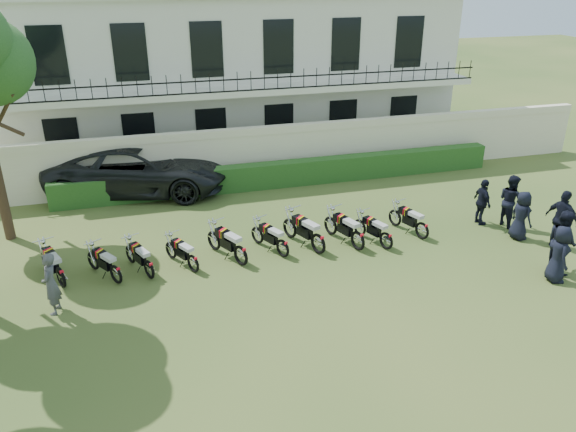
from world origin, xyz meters
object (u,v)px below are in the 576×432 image
motorcycle_6 (318,239)px  motorcycle_9 (422,227)px  officer_0 (559,254)px  officer_3 (521,215)px  officer_5 (482,202)px  officer_2 (562,220)px  suv (138,169)px  motorcycle_0 (60,273)px  motorcycle_2 (149,265)px  inspector (51,284)px  officer_4 (510,201)px  motorcycle_1 (116,270)px  motorcycle_5 (283,244)px  officer_1 (562,241)px  motorcycle_3 (193,259)px  motorcycle_8 (386,237)px  motorcycle_4 (241,251)px  motorcycle_7 (358,236)px

motorcycle_6 → motorcycle_9: 3.59m
officer_0 → officer_3: size_ratio=1.02×
officer_0 → officer_5: (0.14, 3.93, -0.02)m
officer_2 → officer_0: bearing=123.2°
suv → officer_0: 15.09m
motorcycle_0 → officer_2: officer_2 is taller
motorcycle_2 → inspector: 2.69m
officer_4 → motorcycle_2: bearing=87.1°
motorcycle_2 → officer_4: (12.08, 0.38, 0.47)m
motorcycle_1 → motorcycle_5: (4.91, 0.25, 0.01)m
motorcycle_0 → officer_1: (13.92, -2.91, 0.47)m
officer_2 → motorcycle_3: bearing=66.8°
motorcycle_8 → officer_3: bearing=-25.7°
motorcycle_6 → suv: suv is taller
motorcycle_4 → officer_4: 9.43m
motorcycle_4 → inspector: (-5.11, -1.09, 0.34)m
motorcycle_9 → officer_4: size_ratio=0.96×
motorcycle_5 → motorcycle_2: bearing=157.1°
motorcycle_9 → motorcycle_6: bearing=162.0°
motorcycle_8 → officer_0: bearing=-58.6°
motorcycle_1 → motorcycle_4: motorcycle_4 is taller
officer_0 → officer_3: officer_0 is taller
officer_1 → motorcycle_7: bearing=70.6°
suv → officer_1: (11.52, -9.80, -0.01)m
motorcycle_0 → inspector: bearing=-116.6°
motorcycle_6 → motorcycle_9: bearing=-21.4°
motorcycle_2 → motorcycle_5: 4.01m
motorcycle_4 → motorcycle_7: (3.72, -0.04, 0.00)m
officer_2 → officer_4: 1.93m
motorcycle_0 → officer_3: size_ratio=1.09×
motorcycle_1 → motorcycle_0: bearing=139.9°
officer_0 → officer_5: 3.93m
motorcycle_4 → officer_1: (8.88, -2.79, 0.45)m
motorcycle_1 → suv: bearing=50.3°
officer_1 → officer_2: size_ratio=1.00×
motorcycle_1 → motorcycle_4: size_ratio=0.85×
motorcycle_2 → officer_4: size_ratio=0.91×
motorcycle_0 → officer_4: size_ratio=0.98×
motorcycle_9 → motorcycle_3: bearing=162.3°
motorcycle_7 → officer_3: (5.40, -0.62, 0.32)m
motorcycle_8 → suv: bearing=114.9°
motorcycle_6 → motorcycle_3: bearing=159.2°
officer_2 → motorcycle_6: bearing=62.3°
motorcycle_9 → officer_2: size_ratio=0.92×
motorcycle_2 → motorcycle_8: size_ratio=0.97×
officer_1 → officer_5: officer_1 is taller
motorcycle_0 → inspector: 1.27m
motorcycle_4 → suv: (-2.64, 7.01, 0.46)m
motorcycle_6 → suv: 8.61m
motorcycle_3 → motorcycle_5: motorcycle_5 is taller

